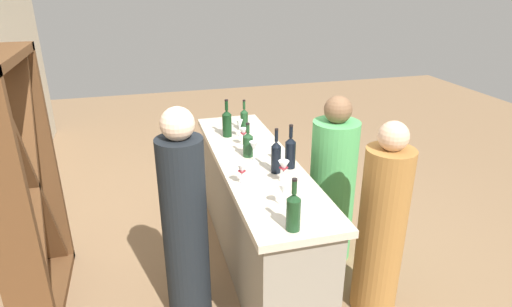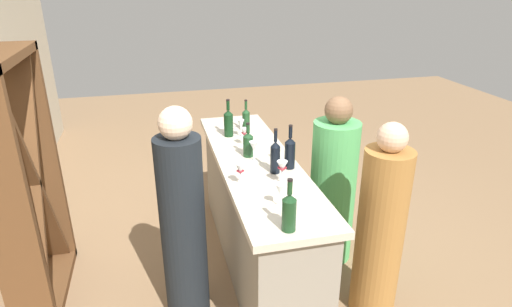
% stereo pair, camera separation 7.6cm
% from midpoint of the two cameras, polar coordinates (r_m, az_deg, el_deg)
% --- Properties ---
extents(ground_plane, '(12.00, 12.00, 0.00)m').
position_cam_midpoint_polar(ground_plane, '(3.82, -0.59, -13.97)').
color(ground_plane, '#846647').
extents(bar_counter, '(2.25, 0.59, 0.95)m').
position_cam_midpoint_polar(bar_counter, '(3.55, -0.62, -7.76)').
color(bar_counter, gray).
rests_on(bar_counter, ground).
extents(wine_rack, '(0.95, 0.28, 1.84)m').
position_cam_midpoint_polar(wine_rack, '(3.39, -28.87, -4.00)').
color(wine_rack, brown).
rests_on(wine_rack, ground).
extents(wine_bottle_leftmost_olive_green, '(0.08, 0.08, 0.32)m').
position_cam_midpoint_polar(wine_bottle_leftmost_olive_green, '(2.41, 4.07, -7.55)').
color(wine_bottle_leftmost_olive_green, '#193D1E').
rests_on(wine_bottle_leftmost_olive_green, bar_counter).
extents(wine_bottle_second_left_near_black, '(0.07, 0.07, 0.34)m').
position_cam_midpoint_polar(wine_bottle_second_left_near_black, '(3.08, 1.96, -0.34)').
color(wine_bottle_second_left_near_black, black).
rests_on(wine_bottle_second_left_near_black, bar_counter).
extents(wine_bottle_center_near_black, '(0.08, 0.08, 0.33)m').
position_cam_midpoint_polar(wine_bottle_center_near_black, '(3.16, 3.87, 0.25)').
color(wine_bottle_center_near_black, black).
rests_on(wine_bottle_center_near_black, bar_counter).
extents(wine_bottle_second_right_olive_green, '(0.08, 0.08, 0.28)m').
position_cam_midpoint_polar(wine_bottle_second_right_olive_green, '(3.36, -1.73, 1.29)').
color(wine_bottle_second_right_olive_green, '#193D1E').
rests_on(wine_bottle_second_right_olive_green, bar_counter).
extents(wine_bottle_rightmost_dark_green, '(0.08, 0.08, 0.33)m').
position_cam_midpoint_polar(wine_bottle_rightmost_dark_green, '(3.79, -4.44, 4.11)').
color(wine_bottle_rightmost_dark_green, black).
rests_on(wine_bottle_rightmost_dark_green, bar_counter).
extents(wine_bottle_far_right_olive_green, '(0.07, 0.07, 0.29)m').
position_cam_midpoint_polar(wine_bottle_far_right_olive_green, '(3.92, -2.13, 4.55)').
color(wine_bottle_far_right_olive_green, '#193D1E').
rests_on(wine_bottle_far_right_olive_green, bar_counter).
extents(wine_glass_near_left, '(0.07, 0.07, 0.16)m').
position_cam_midpoint_polar(wine_glass_near_left, '(2.93, 2.93, -1.85)').
color(wine_glass_near_left, white).
rests_on(wine_glass_near_left, bar_counter).
extents(wine_glass_near_center, '(0.06, 0.06, 0.16)m').
position_cam_midpoint_polar(wine_glass_near_center, '(3.77, -2.78, 3.76)').
color(wine_glass_near_center, white).
rests_on(wine_glass_near_center, bar_counter).
extents(wine_glass_near_right, '(0.06, 0.06, 0.15)m').
position_cam_midpoint_polar(wine_glass_near_right, '(3.58, -2.29, 2.68)').
color(wine_glass_near_right, white).
rests_on(wine_glass_near_right, bar_counter).
extents(wine_glass_far_left, '(0.07, 0.07, 0.16)m').
position_cam_midpoint_polar(wine_glass_far_left, '(3.27, -0.95, 0.87)').
color(wine_glass_far_left, white).
rests_on(wine_glass_far_left, bar_counter).
extents(wine_glass_far_center, '(0.06, 0.06, 0.16)m').
position_cam_midpoint_polar(wine_glass_far_center, '(2.63, 2.75, -4.86)').
color(wine_glass_far_center, white).
rests_on(wine_glass_far_center, bar_counter).
extents(wine_glass_far_right, '(0.06, 0.06, 0.15)m').
position_cam_midpoint_polar(wine_glass_far_right, '(2.91, -2.64, -2.25)').
color(wine_glass_far_right, white).
rests_on(wine_glass_far_right, bar_counter).
extents(person_left_guest, '(0.35, 0.35, 1.44)m').
position_cam_midpoint_polar(person_left_guest, '(3.12, 15.59, -9.47)').
color(person_left_guest, '#9E6B33').
rests_on(person_left_guest, ground).
extents(person_center_guest, '(0.39, 0.39, 1.42)m').
position_cam_midpoint_polar(person_center_guest, '(3.62, 9.44, -4.41)').
color(person_center_guest, '#4CA559').
rests_on(person_center_guest, ground).
extents(person_right_guest, '(0.39, 0.39, 1.55)m').
position_cam_midpoint_polar(person_right_guest, '(2.94, -10.12, -9.45)').
color(person_right_guest, black).
rests_on(person_right_guest, ground).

